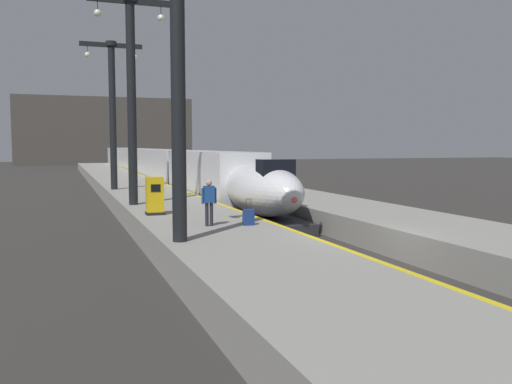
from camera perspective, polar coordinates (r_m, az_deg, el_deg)
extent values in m
plane|color=#33302D|center=(18.40, 11.13, -7.67)|extent=(260.00, 260.00, 0.00)
cube|color=gray|center=(40.61, -12.38, -0.09)|extent=(4.80, 110.00, 1.05)
cube|color=gray|center=(42.43, -1.47, 0.23)|extent=(4.80, 110.00, 1.05)
cube|color=yellow|center=(40.93, -9.23, 0.74)|extent=(0.20, 107.80, 0.01)
cube|color=slate|center=(43.89, -8.57, -0.28)|extent=(0.08, 110.00, 0.12)
cube|color=slate|center=(44.21, -6.66, -0.22)|extent=(0.08, 110.00, 0.12)
ellipsoid|color=silver|center=(26.65, 0.61, 0.28)|extent=(2.78, 7.99, 2.56)
cube|color=#28282D|center=(26.45, 0.91, -3.15)|extent=(2.46, 6.79, 0.55)
cube|color=black|center=(24.91, 2.06, 2.42)|extent=(1.59, 1.00, 0.90)
sphere|color=#F24C4C|center=(23.06, 4.02, -0.83)|extent=(0.28, 0.28, 0.28)
cube|color=silver|center=(35.57, -4.70, 1.82)|extent=(2.90, 14.00, 3.05)
cube|color=black|center=(35.20, -6.94, 2.66)|extent=(0.04, 11.90, 0.80)
cube|color=black|center=(35.94, -2.52, 2.74)|extent=(0.04, 11.90, 0.80)
cube|color=silver|center=(35.66, -4.68, -0.23)|extent=(2.92, 13.30, 0.24)
cube|color=black|center=(31.44, -2.53, -1.86)|extent=(2.03, 2.20, 0.56)
cube|color=black|center=(40.03, -6.36, -0.43)|extent=(2.03, 2.20, 0.56)
cube|color=silver|center=(51.76, -9.53, 2.72)|extent=(2.90, 18.00, 3.05)
cube|color=black|center=(51.51, -11.09, 3.30)|extent=(0.04, 15.84, 0.80)
cube|color=black|center=(52.02, -8.00, 3.36)|extent=(0.04, 15.84, 0.80)
cube|color=black|center=(45.87, -8.12, 0.22)|extent=(2.03, 2.20, 0.56)
cube|color=black|center=(57.87, -10.60, 1.15)|extent=(2.03, 2.20, 0.56)
cube|color=silver|center=(70.13, -12.27, 3.23)|extent=(2.90, 18.00, 3.05)
cube|color=black|center=(69.94, -13.44, 3.65)|extent=(0.04, 15.84, 0.80)
cube|color=black|center=(70.32, -11.13, 3.70)|extent=(0.04, 15.84, 0.80)
cube|color=black|center=(64.15, -11.52, 1.49)|extent=(2.03, 2.20, 0.56)
cube|color=black|center=(76.26, -12.86, 1.99)|extent=(2.03, 2.20, 0.56)
cube|color=silver|center=(88.59, -13.88, 3.52)|extent=(2.90, 18.00, 3.05)
cube|color=black|center=(88.44, -14.80, 3.86)|extent=(0.04, 15.84, 0.80)
cube|color=black|center=(88.74, -12.97, 3.90)|extent=(0.04, 15.84, 0.80)
cube|color=black|center=(82.57, -13.41, 2.20)|extent=(2.03, 2.20, 0.56)
cube|color=black|center=(94.73, -14.25, 2.51)|extent=(2.03, 2.20, 0.56)
cylinder|color=black|center=(16.73, -8.18, 11.62)|extent=(0.44, 0.44, 9.80)
cylinder|color=black|center=(27.59, -12.91, 9.21)|extent=(0.44, 0.44, 10.12)
cube|color=black|center=(28.37, -13.10, 18.93)|extent=(4.00, 0.24, 0.28)
cylinder|color=black|center=(28.15, -16.28, 18.25)|extent=(0.03, 0.03, 0.60)
sphere|color=#EFEACC|center=(28.07, -16.27, 17.55)|extent=(0.36, 0.36, 0.36)
cylinder|color=black|center=(28.51, -9.94, 18.19)|extent=(0.03, 0.03, 0.60)
sphere|color=#EFEACC|center=(28.43, -9.93, 17.51)|extent=(0.36, 0.36, 0.36)
cylinder|color=black|center=(37.53, -14.79, 7.70)|extent=(0.44, 0.44, 9.73)
cylinder|color=black|center=(38.06, -14.95, 14.80)|extent=(0.68, 0.68, 0.30)
cube|color=black|center=(38.04, -14.95, 14.65)|extent=(4.00, 0.24, 0.28)
cylinder|color=black|center=(37.88, -17.27, 14.10)|extent=(0.03, 0.03, 0.60)
sphere|color=#EFEACC|center=(37.83, -17.25, 13.58)|extent=(0.36, 0.36, 0.36)
cylinder|color=black|center=(38.15, -12.62, 14.14)|extent=(0.03, 0.03, 0.60)
sphere|color=#EFEACC|center=(38.09, -12.61, 13.62)|extent=(0.36, 0.36, 0.36)
cylinder|color=#23232D|center=(19.89, -4.70, -2.34)|extent=(0.13, 0.13, 0.85)
cylinder|color=#23232D|center=(19.84, -5.17, -2.37)|extent=(0.13, 0.13, 0.85)
cube|color=#1E478C|center=(19.79, -4.95, -0.24)|extent=(0.38, 0.23, 0.62)
cylinder|color=#1E478C|center=(19.86, -4.29, -0.36)|extent=(0.09, 0.09, 0.58)
cylinder|color=#1E478C|center=(19.73, -5.62, -0.41)|extent=(0.09, 0.09, 0.58)
sphere|color=tan|center=(19.75, -4.96, 0.97)|extent=(0.22, 0.22, 0.22)
cube|color=navy|center=(19.98, -0.79, -2.66)|extent=(0.40, 0.22, 0.60)
cylinder|color=#262628|center=(19.89, -1.07, -1.30)|extent=(0.02, 0.02, 0.36)
cylinder|color=#262628|center=(19.96, -0.52, -1.28)|extent=(0.02, 0.02, 0.36)
cube|color=#262628|center=(19.91, -0.79, -0.74)|extent=(0.22, 0.03, 0.02)
cube|color=yellow|center=(23.40, -10.57, -0.40)|extent=(0.70, 0.56, 1.60)
cube|color=black|center=(23.09, -10.47, 0.40)|extent=(0.40, 0.02, 0.32)
cube|color=black|center=(23.48, -10.54, -2.20)|extent=(0.76, 0.62, 0.12)
cube|color=#4C4742|center=(117.78, -15.44, 6.19)|extent=(36.00, 2.00, 14.00)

